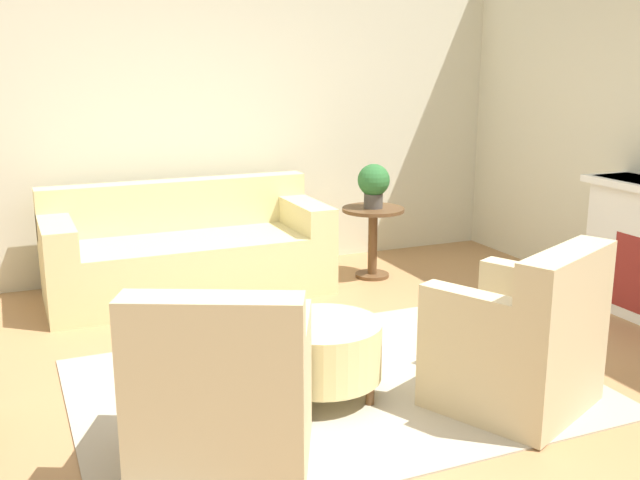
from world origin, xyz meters
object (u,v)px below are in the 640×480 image
object	(u,v)px
side_table	(373,230)
potted_plant_on_side_table	(374,183)
armchair_left	(223,399)
ottoman_table	(322,350)
couch	(187,254)
armchair_right	(522,344)

from	to	relation	value
side_table	potted_plant_on_side_table	size ratio (longest dim) A/B	1.63
armchair_left	side_table	size ratio (longest dim) A/B	1.65
armchair_left	potted_plant_on_side_table	size ratio (longest dim) A/B	2.68
armchair_left	ottoman_table	world-z (taller)	armchair_left
couch	side_table	xyz separation A→B (m)	(1.59, -0.18, 0.09)
ottoman_table	side_table	bearing A→B (deg)	56.16
armchair_left	potted_plant_on_side_table	distance (m)	3.32
couch	armchair_left	distance (m)	2.77
side_table	couch	bearing A→B (deg)	173.45
armchair_right	potted_plant_on_side_table	distance (m)	2.62
potted_plant_on_side_table	armchair_left	bearing A→B (deg)	-129.24
ottoman_table	potted_plant_on_side_table	size ratio (longest dim) A/B	1.76
couch	ottoman_table	distance (m)	2.21
armchair_right	ottoman_table	size ratio (longest dim) A/B	1.53
potted_plant_on_side_table	ottoman_table	bearing A→B (deg)	-123.84
couch	potted_plant_on_side_table	distance (m)	1.68
armchair_right	side_table	distance (m)	2.58
ottoman_table	couch	bearing A→B (deg)	96.10
armchair_left	side_table	world-z (taller)	armchair_left
armchair_right	side_table	size ratio (longest dim) A/B	1.65
armchair_left	potted_plant_on_side_table	xyz separation A→B (m)	(2.08, 2.55, 0.47)
potted_plant_on_side_table	couch	bearing A→B (deg)	173.45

